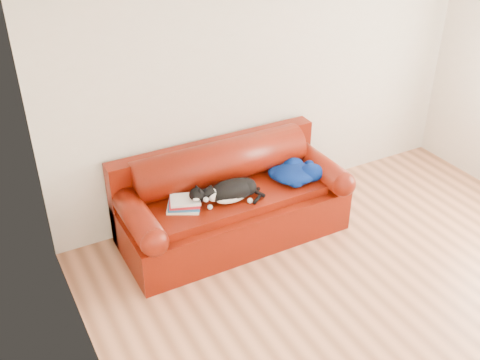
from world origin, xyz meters
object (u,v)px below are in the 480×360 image
object	(u,v)px
blanket	(296,172)
sofa_base	(233,215)
book_stack	(184,204)
cat	(232,191)

from	to	relation	value
blanket	sofa_base	bearing A→B (deg)	172.62
book_stack	blanket	bearing A→B (deg)	-1.63
sofa_base	book_stack	bearing A→B (deg)	-174.32
sofa_base	book_stack	world-z (taller)	book_stack
sofa_base	cat	bearing A→B (deg)	-120.53
sofa_base	blanket	distance (m)	0.72
book_stack	blanket	world-z (taller)	blanket
book_stack	sofa_base	bearing A→B (deg)	5.68
book_stack	blanket	xyz separation A→B (m)	(1.14, -0.03, 0.02)
sofa_base	blanket	xyz separation A→B (m)	(0.63, -0.08, 0.33)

